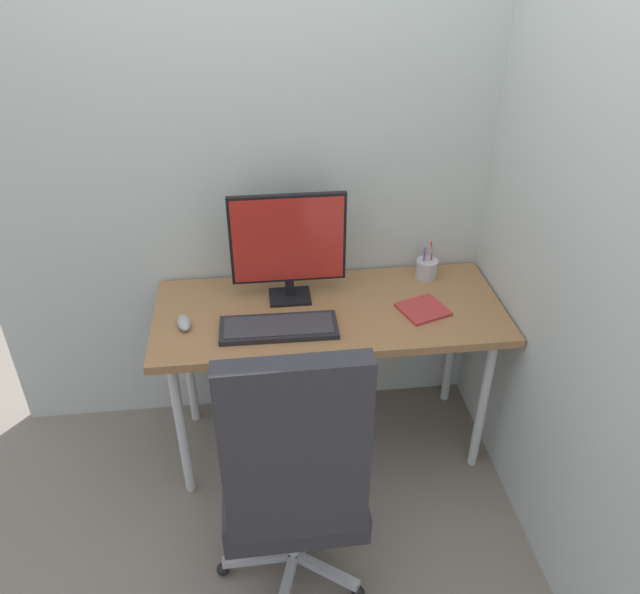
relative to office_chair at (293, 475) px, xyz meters
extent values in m
plane|color=slate|center=(0.21, 0.74, -0.62)|extent=(8.00, 8.00, 0.00)
cube|color=#B7C1BC|center=(0.21, 1.08, 0.78)|extent=(2.89, 0.04, 2.80)
cube|color=#B7C1BC|center=(0.96, 0.53, 0.78)|extent=(0.04, 2.07, 2.80)
cube|color=#996B42|center=(0.21, 0.74, 0.11)|extent=(1.44, 0.61, 0.03)
cylinder|color=silver|center=(-0.42, 0.52, -0.26)|extent=(0.04, 0.04, 0.71)
cylinder|color=silver|center=(0.85, 0.52, -0.26)|extent=(0.04, 0.04, 0.71)
cylinder|color=silver|center=(-0.42, 0.97, -0.26)|extent=(0.04, 0.04, 0.71)
cylinder|color=silver|center=(0.85, 0.97, -0.26)|extent=(0.04, 0.04, 0.71)
sphere|color=black|center=(-0.27, 0.09, -0.59)|extent=(0.05, 0.05, 0.05)
cube|color=#B2B5BA|center=(-0.14, 0.10, -0.55)|extent=(0.27, 0.04, 0.03)
cube|color=#B2B5BA|center=(-0.04, -0.03, -0.55)|extent=(0.12, 0.27, 0.03)
sphere|color=black|center=(0.22, -0.06, -0.59)|extent=(0.05, 0.05, 0.05)
cube|color=#B2B5BA|center=(0.11, 0.02, -0.55)|extent=(0.24, 0.19, 0.03)
sphere|color=black|center=(0.22, 0.26, -0.59)|extent=(0.05, 0.05, 0.05)
cube|color=#B2B5BA|center=(0.11, 0.18, -0.55)|extent=(0.24, 0.19, 0.03)
sphere|color=black|center=(-0.09, 0.36, -0.59)|extent=(0.05, 0.05, 0.05)
cube|color=#B2B5BA|center=(-0.04, 0.23, -0.55)|extent=(0.12, 0.27, 0.03)
cylinder|color=#B2B5BA|center=(0.00, 0.10, -0.36)|extent=(0.04, 0.04, 0.35)
cube|color=#2D2D33|center=(0.00, 0.10, -0.13)|extent=(0.47, 0.50, 0.12)
cube|color=#2D2D33|center=(0.00, -0.15, 0.26)|extent=(0.42, 0.07, 0.65)
cube|color=black|center=(0.06, 0.85, 0.14)|extent=(0.17, 0.14, 0.01)
cube|color=black|center=(0.06, 0.86, 0.18)|extent=(0.04, 0.02, 0.08)
cube|color=black|center=(0.06, 0.86, 0.40)|extent=(0.47, 0.02, 0.38)
cube|color=#B2261E|center=(0.06, 0.84, 0.40)|extent=(0.45, 0.01, 0.36)
cube|color=black|center=(0.00, 0.62, 0.14)|extent=(0.46, 0.18, 0.02)
cube|color=#333338|center=(0.00, 0.62, 0.15)|extent=(0.43, 0.15, 0.00)
ellipsoid|color=#9EA0A5|center=(-0.37, 0.68, 0.15)|extent=(0.07, 0.11, 0.04)
cylinder|color=#B2B5BA|center=(0.68, 0.95, 0.17)|extent=(0.10, 0.10, 0.08)
cylinder|color=#B2B5BA|center=(0.67, 0.95, 0.23)|extent=(0.02, 0.01, 0.12)
cylinder|color=#B2B5BA|center=(0.68, 0.95, 0.23)|extent=(0.02, 0.01, 0.12)
torus|color=#337FD8|center=(0.68, 0.95, 0.18)|extent=(0.04, 0.04, 0.01)
cylinder|color=purple|center=(0.66, 0.95, 0.22)|extent=(0.01, 0.02, 0.13)
cylinder|color=red|center=(0.69, 0.96, 0.23)|extent=(0.02, 0.02, 0.15)
cube|color=#B23333|center=(0.59, 0.69, 0.14)|extent=(0.22, 0.22, 0.01)
camera|label=1|loc=(-0.07, -1.37, 1.56)|focal=34.96mm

